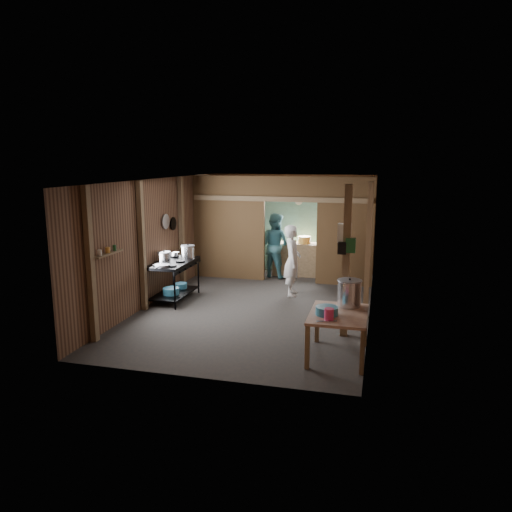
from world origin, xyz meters
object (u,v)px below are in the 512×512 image
(cook, at_px, (292,260))
(prep_table, at_px, (338,335))
(stock_pot, at_px, (349,294))
(yellow_tub, at_px, (304,240))
(pink_bucket, at_px, (329,314))
(gas_range, at_px, (174,281))
(stove_pot_large, at_px, (188,252))

(cook, bearing_deg, prep_table, -166.65)
(prep_table, relative_size, stock_pot, 2.64)
(stock_pot, xyz_separation_m, yellow_tub, (-1.47, 4.82, 0.03))
(pink_bucket, xyz_separation_m, cook, (-1.19, 3.62, 0.00))
(gas_range, height_order, pink_bucket, pink_bucket)
(stove_pot_large, xyz_separation_m, cook, (2.23, 0.59, -0.19))
(prep_table, height_order, stove_pot_large, stove_pot_large)
(prep_table, xyz_separation_m, yellow_tub, (-1.34, 5.21, 0.59))
(gas_range, xyz_separation_m, yellow_tub, (2.37, 2.96, 0.52))
(yellow_tub, relative_size, cook, 0.21)
(pink_bucket, bearing_deg, prep_table, 72.04)
(gas_range, distance_m, prep_table, 4.34)
(stove_pot_large, distance_m, pink_bucket, 4.58)
(stock_pot, xyz_separation_m, pink_bucket, (-0.24, -0.74, -0.12))
(stove_pot_large, bearing_deg, cook, 14.82)
(gas_range, distance_m, pink_bucket, 4.45)
(yellow_tub, height_order, cook, cook)
(prep_table, bearing_deg, gas_range, 148.71)
(gas_range, distance_m, stove_pot_large, 0.73)
(stock_pot, height_order, pink_bucket, stock_pot)
(stock_pot, height_order, cook, cook)
(gas_range, xyz_separation_m, stove_pot_large, (0.17, 0.43, 0.56))
(gas_range, relative_size, yellow_tub, 4.34)
(cook, bearing_deg, stock_pot, -161.99)
(gas_range, bearing_deg, yellow_tub, 51.35)
(stove_pot_large, relative_size, cook, 0.19)
(stove_pot_large, distance_m, cook, 2.32)
(stock_pot, relative_size, pink_bucket, 2.70)
(gas_range, relative_size, prep_table, 1.20)
(prep_table, distance_m, stove_pot_large, 4.49)
(gas_range, relative_size, stove_pot_large, 4.66)
(pink_bucket, bearing_deg, gas_range, 144.13)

